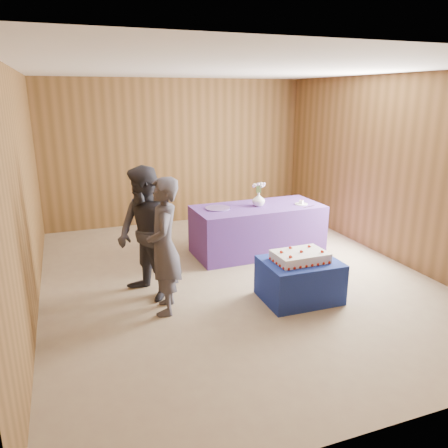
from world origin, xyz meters
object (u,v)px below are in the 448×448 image
serving_table (258,229)px  guest_left (164,247)px  cake_table (300,280)px  guest_right (146,234)px  vase (259,200)px  sheet_cake (300,256)px

serving_table → guest_left: bearing=-143.2°
cake_table → guest_right: bearing=158.8°
guest_left → vase: bearing=142.8°
vase → guest_left: (-1.81, -1.43, -0.07)m
vase → cake_table: bearing=-97.4°
cake_table → serving_table: bearing=83.8°
sheet_cake → guest_left: bearing=168.8°
serving_table → sheet_cake: serving_table is taller
cake_table → sheet_cake: bearing=-161.8°
cake_table → sheet_cake: (-0.01, -0.00, 0.31)m
guest_left → sheet_cake: bearing=94.5°
serving_table → guest_right: (-1.92, -1.00, 0.44)m
vase → guest_left: bearing=-141.6°
guest_right → serving_table: bearing=92.6°
serving_table → sheet_cake: bearing=-99.1°
guest_left → guest_right: 0.44m
vase → sheet_cake: bearing=-97.8°
cake_table → serving_table: 1.72m
cake_table → guest_left: size_ratio=0.57×
serving_table → guest_right: 2.21m
cake_table → serving_table: (0.21, 1.70, 0.12)m
serving_table → vase: size_ratio=9.70×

